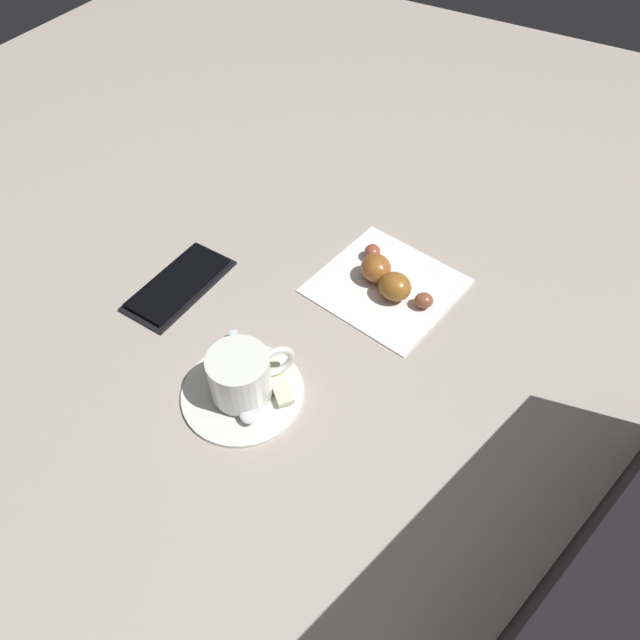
{
  "coord_description": "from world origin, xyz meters",
  "views": [
    {
      "loc": [
        0.36,
        0.2,
        0.52
      ],
      "look_at": [
        -0.0,
        -0.01,
        0.03
      ],
      "focal_mm": 33.23,
      "sensor_mm": 36.0,
      "label": 1
    }
  ],
  "objects_px": {
    "teaspoon": "(244,391)",
    "cell_phone": "(179,284)",
    "napkin": "(386,285)",
    "croissant": "(387,277)",
    "sugar_packet": "(278,382)",
    "saucer": "(243,392)",
    "espresso_cup": "(242,375)"
  },
  "relations": [
    {
      "from": "espresso_cup",
      "to": "napkin",
      "type": "bearing_deg",
      "value": 164.74
    },
    {
      "from": "saucer",
      "to": "croissant",
      "type": "distance_m",
      "value": 0.22
    },
    {
      "from": "napkin",
      "to": "croissant",
      "type": "height_order",
      "value": "croissant"
    },
    {
      "from": "saucer",
      "to": "cell_phone",
      "type": "xyz_separation_m",
      "value": [
        -0.09,
        -0.15,
        0.0
      ]
    },
    {
      "from": "cell_phone",
      "to": "napkin",
      "type": "bearing_deg",
      "value": 120.47
    },
    {
      "from": "saucer",
      "to": "napkin",
      "type": "relative_size",
      "value": 0.81
    },
    {
      "from": "napkin",
      "to": "croissant",
      "type": "bearing_deg",
      "value": 14.2
    },
    {
      "from": "teaspoon",
      "to": "espresso_cup",
      "type": "bearing_deg",
      "value": -142.97
    },
    {
      "from": "croissant",
      "to": "cell_phone",
      "type": "distance_m",
      "value": 0.25
    },
    {
      "from": "saucer",
      "to": "sugar_packet",
      "type": "relative_size",
      "value": 2.21
    },
    {
      "from": "espresso_cup",
      "to": "cell_phone",
      "type": "height_order",
      "value": "espresso_cup"
    },
    {
      "from": "espresso_cup",
      "to": "sugar_packet",
      "type": "height_order",
      "value": "espresso_cup"
    },
    {
      "from": "croissant",
      "to": "teaspoon",
      "type": "bearing_deg",
      "value": -14.83
    },
    {
      "from": "saucer",
      "to": "espresso_cup",
      "type": "relative_size",
      "value": 1.54
    },
    {
      "from": "saucer",
      "to": "cell_phone",
      "type": "relative_size",
      "value": 0.9
    },
    {
      "from": "cell_phone",
      "to": "croissant",
      "type": "bearing_deg",
      "value": 119.95
    },
    {
      "from": "sugar_packet",
      "to": "napkin",
      "type": "xyz_separation_m",
      "value": [
        -0.19,
        0.03,
        -0.01
      ]
    },
    {
      "from": "teaspoon",
      "to": "napkin",
      "type": "height_order",
      "value": "teaspoon"
    },
    {
      "from": "teaspoon",
      "to": "sugar_packet",
      "type": "xyz_separation_m",
      "value": [
        -0.03,
        0.02,
        0.0
      ]
    },
    {
      "from": "espresso_cup",
      "to": "sugar_packet",
      "type": "distance_m",
      "value": 0.04
    },
    {
      "from": "napkin",
      "to": "cell_phone",
      "type": "distance_m",
      "value": 0.25
    },
    {
      "from": "espresso_cup",
      "to": "croissant",
      "type": "height_order",
      "value": "espresso_cup"
    },
    {
      "from": "espresso_cup",
      "to": "croissant",
      "type": "xyz_separation_m",
      "value": [
        -0.21,
        0.06,
        -0.02
      ]
    },
    {
      "from": "saucer",
      "to": "teaspoon",
      "type": "height_order",
      "value": "teaspoon"
    },
    {
      "from": "cell_phone",
      "to": "espresso_cup",
      "type": "bearing_deg",
      "value": 60.99
    },
    {
      "from": "croissant",
      "to": "cell_phone",
      "type": "relative_size",
      "value": 0.82
    },
    {
      "from": "teaspoon",
      "to": "sugar_packet",
      "type": "bearing_deg",
      "value": 138.16
    },
    {
      "from": "teaspoon",
      "to": "cell_phone",
      "type": "xyz_separation_m",
      "value": [
        -0.09,
        -0.16,
        -0.01
      ]
    },
    {
      "from": "saucer",
      "to": "teaspoon",
      "type": "relative_size",
      "value": 1.28
    },
    {
      "from": "croissant",
      "to": "saucer",
      "type": "bearing_deg",
      "value": -16.0
    },
    {
      "from": "saucer",
      "to": "cell_phone",
      "type": "bearing_deg",
      "value": -119.56
    },
    {
      "from": "napkin",
      "to": "croissant",
      "type": "distance_m",
      "value": 0.02
    }
  ]
}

